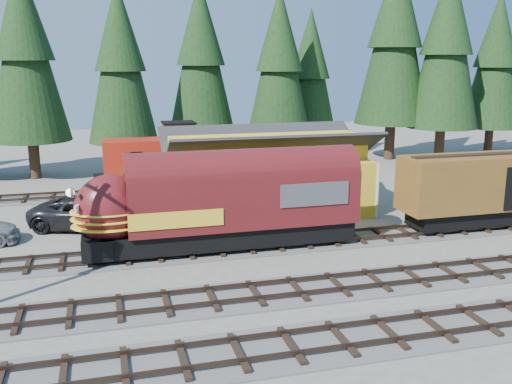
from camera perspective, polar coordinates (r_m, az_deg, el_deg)
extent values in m
plane|color=#6B665B|center=(26.58, 7.65, -7.70)|extent=(120.00, 120.00, 0.00)
cube|color=#4C4947|center=(34.67, 20.46, -3.41)|extent=(68.00, 3.20, 0.08)
cube|color=#38281E|center=(34.06, 21.18, -3.39)|extent=(68.00, 0.08, 0.16)
cube|color=#38281E|center=(35.18, 19.81, -2.78)|extent=(68.00, 0.08, 0.16)
cube|color=#4C4947|center=(41.89, -15.06, -0.30)|extent=(32.00, 3.20, 0.08)
cube|color=#38281E|center=(41.14, -15.07, -0.23)|extent=(32.00, 0.08, 0.16)
cube|color=#38281E|center=(42.55, -15.09, 0.19)|extent=(32.00, 0.08, 0.16)
cube|color=gold|center=(35.61, 1.19, 0.59)|extent=(12.00, 6.00, 3.40)
cube|color=yellow|center=(35.17, 1.20, 4.45)|extent=(11.88, 3.30, 1.44)
cube|color=white|center=(33.34, -8.32, 0.48)|extent=(0.06, 2.40, 0.60)
cone|color=black|center=(48.91, -22.12, 13.00)|extent=(6.19, 6.19, 14.09)
cone|color=black|center=(48.05, -13.42, 12.51)|extent=(5.63, 5.63, 12.83)
cone|color=black|center=(51.55, -5.54, 13.31)|extent=(5.91, 5.91, 13.46)
cone|color=black|center=(49.93, 2.34, 12.78)|extent=(5.59, 5.59, 12.74)
cone|color=black|center=(54.82, 5.44, 11.90)|extent=(5.10, 5.10, 11.62)
cone|color=black|center=(56.42, 13.73, 14.74)|extent=(6.97, 6.97, 15.87)
cone|color=black|center=(56.06, 18.51, 13.71)|extent=(6.52, 6.52, 14.85)
cone|color=black|center=(61.24, 22.86, 12.09)|extent=(5.76, 5.76, 13.13)
cube|color=black|center=(28.79, -2.61, -4.24)|extent=(12.62, 2.26, 0.97)
cube|color=#5B1417|center=(28.47, -1.25, -0.64)|extent=(11.51, 2.66, 2.66)
ellipsoid|color=#5B1417|center=(27.69, -14.35, -1.63)|extent=(3.37, 2.60, 3.28)
cube|color=#38383A|center=(29.34, 4.96, 0.35)|extent=(3.54, 2.72, 1.15)
sphere|color=white|center=(27.53, -18.09, -0.06)|extent=(0.39, 0.39, 0.39)
cube|color=black|center=(35.74, 23.30, -1.96)|extent=(11.16, 2.13, 0.89)
cube|color=brown|center=(35.32, 23.58, 1.09)|extent=(12.40, 2.66, 3.01)
cube|color=black|center=(41.97, -8.80, 1.06)|extent=(8.06, 2.08, 0.90)
cube|color=#A21F11|center=(41.65, -8.89, 3.47)|extent=(8.96, 2.60, 2.69)
cube|color=#A21F11|center=(41.49, -7.74, 6.10)|extent=(2.15, 1.97, 1.08)
imported|color=black|center=(33.68, -16.26, -2.03)|extent=(7.22, 5.12, 1.83)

